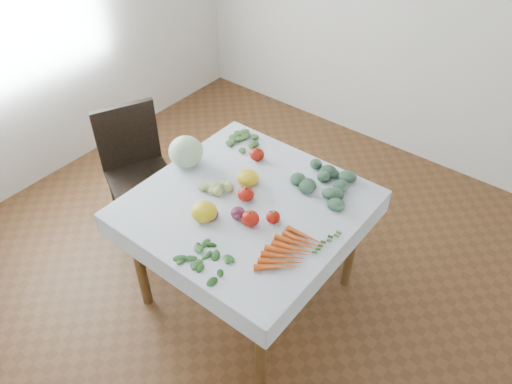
{
  "coord_description": "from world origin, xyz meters",
  "views": [
    {
      "loc": [
        1.26,
        -1.51,
        2.53
      ],
      "look_at": [
        0.03,
        0.04,
        0.82
      ],
      "focal_mm": 35.0,
      "sensor_mm": 36.0,
      "label": 1
    }
  ],
  "objects_px": {
    "chair": "(135,163)",
    "carrot_bunch": "(291,250)",
    "heirloom_back": "(248,178)",
    "table": "(247,216)",
    "cabbage": "(186,152)"
  },
  "relations": [
    {
      "from": "chair",
      "to": "carrot_bunch",
      "type": "height_order",
      "value": "chair"
    },
    {
      "from": "heirloom_back",
      "to": "table",
      "type": "bearing_deg",
      "value": -53.78
    },
    {
      "from": "cabbage",
      "to": "carrot_bunch",
      "type": "bearing_deg",
      "value": -12.28
    },
    {
      "from": "table",
      "to": "cabbage",
      "type": "xyz_separation_m",
      "value": [
        -0.48,
        0.04,
        0.19
      ]
    },
    {
      "from": "table",
      "to": "carrot_bunch",
      "type": "xyz_separation_m",
      "value": [
        0.39,
        -0.15,
        0.12
      ]
    },
    {
      "from": "chair",
      "to": "carrot_bunch",
      "type": "relative_size",
      "value": 2.51
    },
    {
      "from": "table",
      "to": "cabbage",
      "type": "distance_m",
      "value": 0.52
    },
    {
      "from": "table",
      "to": "carrot_bunch",
      "type": "relative_size",
      "value": 2.8
    },
    {
      "from": "table",
      "to": "chair",
      "type": "distance_m",
      "value": 1.01
    },
    {
      "from": "chair",
      "to": "cabbage",
      "type": "xyz_separation_m",
      "value": [
        0.52,
        -0.01,
        0.33
      ]
    },
    {
      "from": "table",
      "to": "chair",
      "type": "height_order",
      "value": "chair"
    },
    {
      "from": "chair",
      "to": "table",
      "type": "bearing_deg",
      "value": -2.91
    },
    {
      "from": "table",
      "to": "carrot_bunch",
      "type": "distance_m",
      "value": 0.43
    },
    {
      "from": "carrot_bunch",
      "to": "cabbage",
      "type": "bearing_deg",
      "value": 167.72
    },
    {
      "from": "heirloom_back",
      "to": "carrot_bunch",
      "type": "height_order",
      "value": "heirloom_back"
    }
  ]
}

